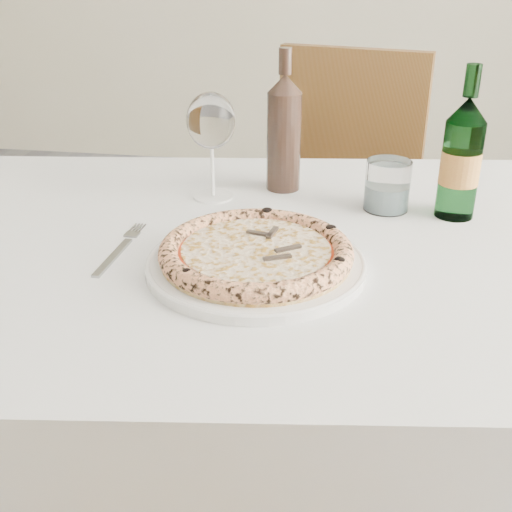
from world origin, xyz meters
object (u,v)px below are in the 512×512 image
Objects in this scene: wine_glass at (211,123)px; wine_bottle at (284,131)px; pizza at (256,252)px; dining_table at (266,288)px; beer_bottle at (461,159)px; plate at (256,263)px; chair_far at (337,201)px; tumbler at (387,189)px.

wine_bottle is (0.12, 0.07, -0.03)m from wine_glass.
pizza is 1.44× the size of wine_glass.
beer_bottle reaches higher than dining_table.
chair_far is at bearing 84.56° from plate.
tumbler is 0.34× the size of beer_bottle.
dining_table is at bearing 89.99° from pizza.
wine_bottle reaches higher than pizza.
beer_bottle is at bearing -16.14° from wine_bottle.
dining_table is 0.31m from wine_bottle.
wine_glass is at bearing 177.45° from beer_bottle.
beer_bottle is (0.30, 0.15, 0.19)m from dining_table.
pizza is 0.35m from wine_bottle.
wine_glass is at bearing -149.97° from wine_bottle.
chair_far is at bearing 83.87° from dining_table.
tumbler reaches higher than pizza.
tumbler is 0.13m from beer_bottle.
beer_bottle reaches higher than plate.
pizza is at bearing -125.22° from tumbler.
chair_far is 0.74m from beer_bottle.
tumbler is (0.10, -0.61, 0.26)m from chair_far.
wine_bottle is at bearing 91.04° from dining_table.
wine_bottle reaches higher than wine_glass.
beer_bottle is at bearing 39.97° from plate.
pizza reaches higher than dining_table.
wine_glass reaches higher than plate.
wine_glass is (-0.13, 0.17, 0.23)m from dining_table.
beer_bottle is at bearing -6.10° from tumbler.
plate is 1.25× the size of beer_bottle.
pizza is at bearing -89.27° from wine_bottle.
plate is at bearing -19.36° from pizza.
chair_far is 0.67m from tumbler.
wine_glass is at bearing 178.77° from tumbler.
beer_bottle is (0.43, -0.02, -0.04)m from wine_glass.
tumbler reaches higher than dining_table.
plate is 0.41m from beer_bottle.
dining_table is 17.93× the size of tumbler.
dining_table is at bearing -88.96° from wine_bottle.
pizza is 0.40m from beer_bottle.
wine_bottle is (-0.00, 0.24, 0.20)m from dining_table.
chair_far is 4.83× the size of wine_glass.
pizza is at bearing -95.44° from chair_far.
plate is at bearing -95.44° from chair_far.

